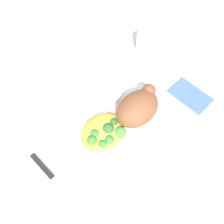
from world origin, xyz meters
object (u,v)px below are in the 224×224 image
at_px(rice_pile, 106,91).
at_px(knife, 32,155).
at_px(roasted_chicken, 138,108).
at_px(plate, 112,115).
at_px(mac_cheese_with_broccoli, 104,132).
at_px(napkin, 190,95).
at_px(water_glass, 147,41).
at_px(fork, 46,149).

height_order(rice_pile, knife, rice_pile).
bearing_deg(knife, roasted_chicken, -19.46).
bearing_deg(plate, knife, 167.98).
xyz_separation_m(plate, mac_cheese_with_broccoli, (-0.06, -0.03, 0.02)).
bearing_deg(roasted_chicken, knife, 160.54).
distance_m(plate, napkin, 0.23).
distance_m(rice_pile, water_glass, 0.22).
relative_size(rice_pile, mac_cheese_with_broccoli, 0.87).
distance_m(mac_cheese_with_broccoli, napkin, 0.28).
bearing_deg(knife, plate, -12.02).
distance_m(fork, water_glass, 0.43).
distance_m(plate, water_glass, 0.27).
xyz_separation_m(rice_pile, mac_cheese_with_broccoli, (-0.08, -0.09, 0.00)).
distance_m(plate, rice_pile, 0.07).
bearing_deg(plate, fork, 168.87).
relative_size(plate, napkin, 2.52).
bearing_deg(plate, napkin, -24.03).
distance_m(roasted_chicken, knife, 0.28).
relative_size(plate, fork, 2.01).
height_order(plate, knife, plate).
distance_m(rice_pile, napkin, 0.24).
distance_m(water_glass, napkin, 0.21).
relative_size(rice_pile, knife, 0.52).
bearing_deg(fork, rice_pile, 5.40).
bearing_deg(mac_cheese_with_broccoli, napkin, -12.96).
bearing_deg(rice_pile, fork, -174.60).
distance_m(knife, napkin, 0.45).
xyz_separation_m(water_glass, napkin, (-0.03, -0.20, -0.04)).
bearing_deg(fork, roasted_chicken, -19.83).
bearing_deg(water_glass, knife, -171.97).
height_order(plate, rice_pile, rice_pile).
distance_m(mac_cheese_with_broccoli, water_glass, 0.33).
bearing_deg(knife, water_glass, 8.03).
bearing_deg(water_glass, rice_pile, -165.59).
height_order(plate, roasted_chicken, roasted_chicken).
relative_size(mac_cheese_with_broccoli, fork, 0.80).
height_order(mac_cheese_with_broccoli, napkin, mac_cheese_with_broccoli).
distance_m(fork, napkin, 0.42).
height_order(mac_cheese_with_broccoli, knife, mac_cheese_with_broccoli).
bearing_deg(rice_pile, mac_cheese_with_broccoli, -133.07).
distance_m(plate, knife, 0.22).
height_order(rice_pile, napkin, rice_pile).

